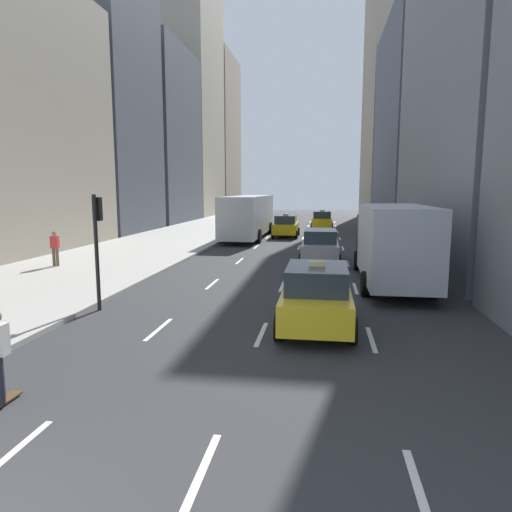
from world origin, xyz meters
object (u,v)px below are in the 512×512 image
object	(u,v)px
city_bus	(248,215)
traffic_light_pole	(97,233)
sedan_black_near	(320,246)
pedestrian_far_walking	(55,247)
taxi_lead	(322,220)
box_truck	(392,242)
taxi_third	(317,296)
taxi_second	(286,226)

from	to	relation	value
city_bus	traffic_light_pole	xyz separation A→B (m)	(-1.14, -21.71, 0.62)
sedan_black_near	pedestrian_far_walking	xyz separation A→B (m)	(-12.38, -3.81, 0.19)
taxi_lead	box_truck	distance (m)	25.18
sedan_black_near	box_truck	xyz separation A→B (m)	(2.80, -5.21, 0.83)
sedan_black_near	traffic_light_pole	world-z (taller)	traffic_light_pole
taxi_third	traffic_light_pole	xyz separation A→B (m)	(-6.75, 0.87, 1.53)
taxi_second	city_bus	bearing A→B (deg)	-157.18
sedan_black_near	taxi_third	bearing A→B (deg)	-90.00
taxi_lead	sedan_black_near	distance (m)	19.80
taxi_lead	city_bus	xyz separation A→B (m)	(-5.61, -8.49, 0.91)
taxi_lead	taxi_third	distance (m)	31.07
sedan_black_near	traffic_light_pole	distance (m)	12.49
sedan_black_near	taxi_lead	bearing A→B (deg)	90.00
sedan_black_near	traffic_light_pole	xyz separation A→B (m)	(-6.75, -10.40, 1.53)
box_truck	traffic_light_pole	distance (m)	10.89
taxi_third	traffic_light_pole	distance (m)	6.98
traffic_light_pole	taxi_second	bearing A→B (deg)	80.21
taxi_lead	pedestrian_far_walking	size ratio (longest dim) A/B	2.67
taxi_lead	taxi_second	world-z (taller)	same
taxi_third	traffic_light_pole	bearing A→B (deg)	172.67
box_truck	pedestrian_far_walking	world-z (taller)	box_truck
pedestrian_far_walking	taxi_third	bearing A→B (deg)	-31.08
taxi_lead	sedan_black_near	world-z (taller)	taxi_lead
sedan_black_near	pedestrian_far_walking	world-z (taller)	pedestrian_far_walking
pedestrian_far_walking	traffic_light_pole	size ratio (longest dim) A/B	0.46
sedan_black_near	traffic_light_pole	bearing A→B (deg)	-122.98
taxi_second	box_truck	world-z (taller)	box_truck
taxi_third	city_bus	world-z (taller)	city_bus
taxi_lead	city_bus	distance (m)	10.22
taxi_second	taxi_third	world-z (taller)	same
taxi_second	city_bus	world-z (taller)	city_bus
taxi_third	pedestrian_far_walking	world-z (taller)	taxi_third
taxi_second	sedan_black_near	distance (m)	12.80
pedestrian_far_walking	box_truck	bearing A→B (deg)	-5.29
pedestrian_far_walking	traffic_light_pole	world-z (taller)	traffic_light_pole
taxi_lead	taxi_third	size ratio (longest dim) A/B	1.00
taxi_third	city_bus	size ratio (longest dim) A/B	0.38
city_bus	sedan_black_near	bearing A→B (deg)	-63.61
taxi_second	traffic_light_pole	xyz separation A→B (m)	(-3.95, -22.89, 1.53)
taxi_third	box_truck	world-z (taller)	box_truck
city_bus	box_truck	distance (m)	18.54
sedan_black_near	box_truck	world-z (taller)	box_truck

